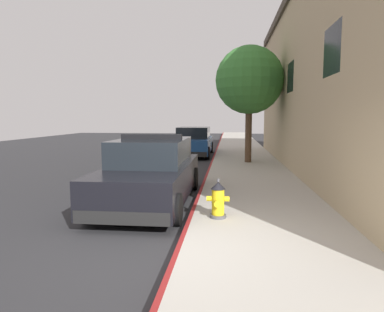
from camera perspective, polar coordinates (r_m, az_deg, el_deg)
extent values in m
cube|color=#2B2B2D|center=(16.11, -12.91, -1.57)|extent=(29.47, 60.00, 0.20)
cube|color=#ADA89E|center=(15.24, 8.95, -1.26)|extent=(2.91, 60.00, 0.16)
cube|color=maroon|center=(15.23, 3.31, -1.19)|extent=(0.08, 60.00, 0.16)
cube|color=tan|center=(14.29, 27.63, 10.28)|extent=(5.82, 18.58, 6.47)
cube|color=black|center=(8.52, 22.24, 15.87)|extent=(0.06, 1.30, 1.10)
cube|color=black|center=(13.55, 16.03, 12.38)|extent=(0.06, 1.30, 1.10)
cube|color=black|center=(18.68, 13.26, 10.74)|extent=(0.06, 1.30, 1.10)
cube|color=black|center=(8.50, -6.73, -3.87)|extent=(1.84, 4.80, 0.76)
cube|color=black|center=(8.55, -6.57, 0.80)|extent=(1.64, 2.50, 0.60)
cube|color=black|center=(6.35, -11.45, -9.89)|extent=(1.76, 0.16, 0.24)
cube|color=black|center=(10.80, -3.96, -3.04)|extent=(1.76, 0.16, 0.24)
cylinder|color=black|center=(10.37, -9.27, -3.50)|extent=(0.22, 0.64, 0.64)
cylinder|color=black|center=(10.06, 0.24, -3.73)|extent=(0.22, 0.64, 0.64)
cylinder|color=black|center=(7.22, -16.49, -8.04)|extent=(0.22, 0.64, 0.64)
cylinder|color=black|center=(6.76, -2.74, -8.76)|extent=(0.22, 0.64, 0.64)
cube|color=black|center=(8.47, -6.67, 3.19)|extent=(1.48, 0.20, 0.12)
cube|color=red|center=(8.56, -8.96, 3.18)|extent=(0.44, 0.18, 0.11)
cube|color=#1E33E0|center=(8.40, -4.34, 3.19)|extent=(0.44, 0.18, 0.11)
cube|color=navy|center=(18.91, 0.27, 1.82)|extent=(1.84, 4.80, 0.76)
cube|color=black|center=(19.01, 0.32, 3.90)|extent=(1.64, 2.50, 0.60)
cube|color=black|center=(16.62, -0.55, 0.29)|extent=(1.76, 0.16, 0.24)
cube|color=black|center=(21.25, 0.91, 1.62)|extent=(1.76, 0.16, 0.24)
cylinder|color=black|center=(20.71, -1.62, 1.50)|extent=(0.22, 0.64, 0.64)
cylinder|color=black|center=(20.55, 3.14, 1.45)|extent=(0.22, 0.64, 0.64)
cylinder|color=black|center=(17.36, -3.12, 0.54)|extent=(0.22, 0.64, 0.64)
cylinder|color=black|center=(17.17, 2.55, 0.48)|extent=(0.22, 0.64, 0.64)
cylinder|color=#4C4C51|center=(6.80, 4.29, -9.83)|extent=(0.32, 0.32, 0.06)
cylinder|color=yellow|center=(6.73, 4.31, -7.54)|extent=(0.24, 0.24, 0.50)
cone|color=black|center=(6.66, 4.34, -4.86)|extent=(0.28, 0.28, 0.14)
cylinder|color=#4C4C51|center=(6.64, 4.34, -4.02)|extent=(0.05, 0.05, 0.06)
cylinder|color=yellow|center=(6.72, 2.86, -7.02)|extent=(0.10, 0.10, 0.10)
cylinder|color=yellow|center=(6.71, 5.78, -7.06)|extent=(0.10, 0.10, 0.10)
cylinder|color=yellow|center=(6.55, 4.26, -7.83)|extent=(0.13, 0.12, 0.13)
cylinder|color=brown|center=(15.07, 9.29, 3.73)|extent=(0.28, 0.28, 2.50)
sphere|color=#387A33|center=(15.14, 9.45, 12.27)|extent=(2.87, 2.87, 2.87)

